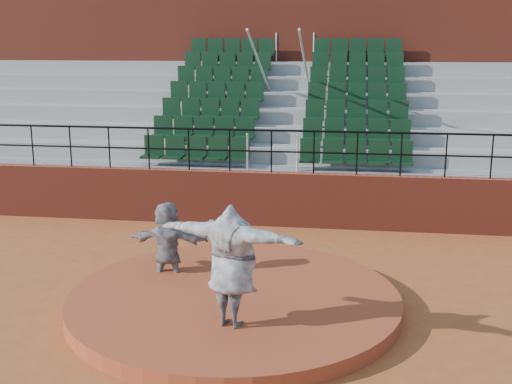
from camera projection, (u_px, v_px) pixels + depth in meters
The scene contains 9 objects.
ground at pixel (234, 307), 10.71m from camera, with size 90.00×90.00×0.00m, color #9F4D24.
pitchers_mound at pixel (234, 300), 10.68m from camera, with size 5.50×5.50×0.25m, color #9C4023.
pitching_rubber at pixel (236, 289), 10.79m from camera, with size 0.60×0.15×0.03m, color white.
boundary_wall at pixel (271, 199), 15.37m from camera, with size 24.00×0.30×1.30m, color maroon.
wall_railing at pixel (271, 142), 15.06m from camera, with size 24.04×0.05×1.03m.
seating_deck at pixel (286, 143), 18.71m from camera, with size 24.00×5.97×4.63m.
press_box_facade at pixel (299, 65), 22.03m from camera, with size 24.00×3.00×7.10m, color maroon.
pitcher at pixel (232, 266), 9.28m from camera, with size 2.26×0.61×1.84m, color black.
fielder at pixel (168, 243), 11.56m from camera, with size 1.44×0.46×1.56m, color black.
Camera 1 is at (1.80, -9.82, 4.33)m, focal length 45.00 mm.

